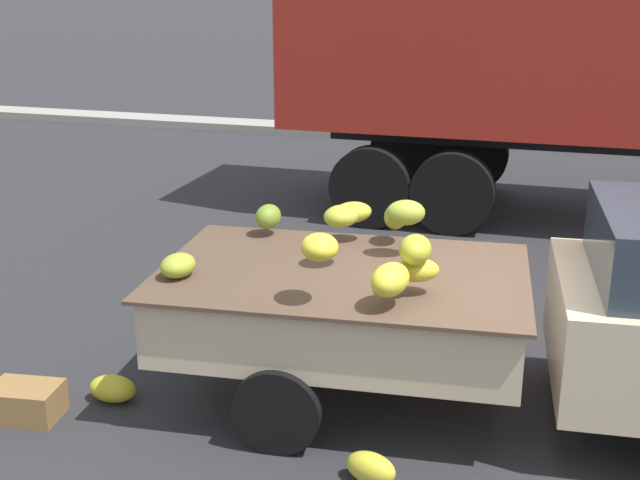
# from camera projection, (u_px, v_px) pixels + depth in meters

# --- Properties ---
(ground) EXTENTS (220.00, 220.00, 0.00)m
(ground) POSITION_uv_depth(u_px,v_px,m) (516.00, 420.00, 6.24)
(ground) COLOR #28282B
(curb_strip) EXTENTS (80.00, 0.80, 0.16)m
(curb_strip) POSITION_uv_depth(u_px,v_px,m) (553.00, 142.00, 15.96)
(curb_strip) COLOR gray
(curb_strip) RESTS_ON ground
(pickup_truck) EXTENTS (5.07, 2.22, 1.70)m
(pickup_truck) POSITION_uv_depth(u_px,v_px,m) (609.00, 315.00, 5.93)
(pickup_truck) COLOR #CCB793
(pickup_truck) RESTS_ON ground
(fallen_banana_bunch_near_tailgate) EXTENTS (0.39, 0.25, 0.21)m
(fallen_banana_bunch_near_tailgate) POSITION_uv_depth(u_px,v_px,m) (113.00, 389.00, 6.49)
(fallen_banana_bunch_near_tailgate) COLOR gold
(fallen_banana_bunch_near_tailgate) RESTS_ON ground
(fallen_banana_bunch_by_wheel) EXTENTS (0.40, 0.29, 0.22)m
(fallen_banana_bunch_by_wheel) POSITION_uv_depth(u_px,v_px,m) (371.00, 468.00, 5.44)
(fallen_banana_bunch_by_wheel) COLOR gold
(fallen_banana_bunch_by_wheel) RESTS_ON ground
(produce_crate) EXTENTS (0.56, 0.42, 0.26)m
(produce_crate) POSITION_uv_depth(u_px,v_px,m) (26.00, 402.00, 6.24)
(produce_crate) COLOR olive
(produce_crate) RESTS_ON ground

